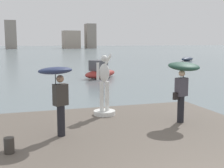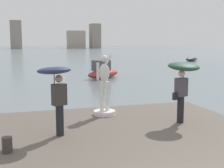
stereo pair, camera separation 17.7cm
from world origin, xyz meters
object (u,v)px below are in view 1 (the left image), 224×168
Objects in this scene: onlooker_left at (57,83)px; onlooker_right at (183,75)px; mooring_bollard at (9,145)px; boat_near at (100,72)px; boat_far at (187,59)px; statue_white_figure at (104,93)px.

onlooker_left is 0.99× the size of onlooker_right.
mooring_bollard is 0.10× the size of boat_near.
onlooker_right is at bearing -95.33° from boat_near.
boat_far is at bearing 53.00° from mooring_bollard.
boat_near is (6.87, 17.01, -0.07)m from mooring_bollard.
boat_far is at bearing 53.62° from onlooker_left.
onlooker_left is 0.58× the size of boat_far.
boat_far is at bearing 58.16° from onlooker_right.
statue_white_figure reaches higher than boat_near.
mooring_bollard is 0.11× the size of boat_far.
onlooker_right is (2.18, -1.69, 0.76)m from statue_white_figure.
onlooker_left is 0.51× the size of boat_near.
statue_white_figure is 5.72× the size of mooring_bollard.
boat_near is at bearing 84.67° from onlooker_right.
mooring_bollard is (-5.40, -1.27, -1.38)m from onlooker_right.
onlooker_left is at bearing -126.38° from boat_far.
onlooker_left is at bearing -133.81° from statue_white_figure.
onlooker_right is 39.44m from boat_far.
mooring_bollard is at bearing -137.30° from statue_white_figure.
statue_white_figure is at bearing -125.86° from boat_far.
onlooker_right reaches higher than onlooker_left.
onlooker_left is 5.19× the size of mooring_bollard.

